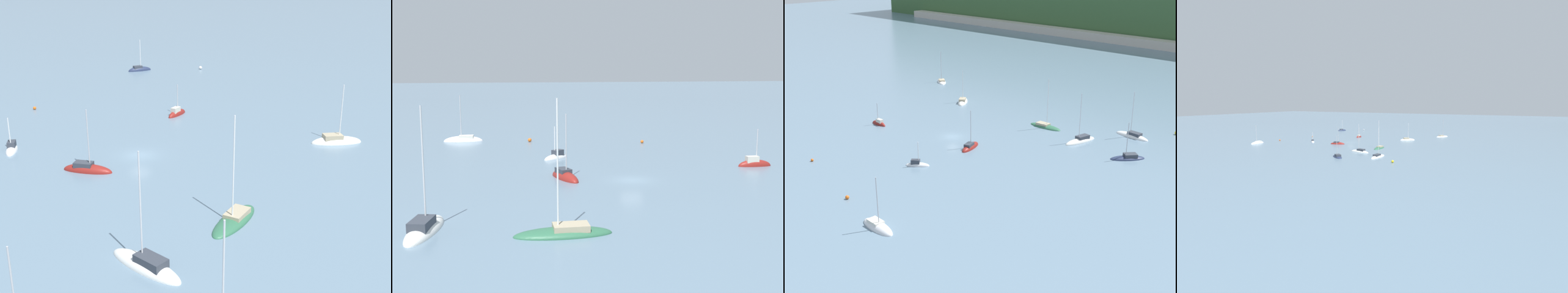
% 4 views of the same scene
% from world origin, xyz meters
% --- Properties ---
extents(ground_plane, '(600.00, 600.00, 0.00)m').
position_xyz_m(ground_plane, '(0.00, 0.00, 0.00)').
color(ground_plane, slate).
extents(sailboat_2, '(4.64, 1.38, 5.95)m').
position_xyz_m(sailboat_2, '(-18.31, -6.22, 0.12)').
color(sailboat_2, maroon).
rests_on(sailboat_2, ground_plane).
extents(sailboat_3, '(4.36, 4.06, 5.37)m').
position_xyz_m(sailboat_3, '(7.65, -15.84, 0.13)').
color(sailboat_3, silver).
rests_on(sailboat_3, ground_plane).
extents(sailboat_6, '(6.35, 7.12, 9.30)m').
position_xyz_m(sailboat_6, '(-18.49, 20.53, 0.10)').
color(sailboat_6, white).
rests_on(sailboat_6, ground_plane).
extents(sailboat_7, '(8.25, 2.82, 11.80)m').
position_xyz_m(sailboat_7, '(10.03, 19.38, 0.10)').
color(sailboat_7, '#2D6647').
rests_on(sailboat_7, ground_plane).
extents(sailboat_8, '(3.56, 8.31, 11.33)m').
position_xyz_m(sailboat_8, '(21.42, 16.92, 0.12)').
color(sailboat_8, white).
rests_on(sailboat_8, ground_plane).
extents(sailboat_9, '(5.38, 4.26, 7.84)m').
position_xyz_m(sailboat_9, '(-43.40, -32.89, 0.09)').
color(sailboat_9, '#232D4C').
rests_on(sailboat_9, ground_plane).
extents(sailboat_10, '(3.87, 6.58, 8.76)m').
position_xyz_m(sailboat_10, '(7.74, -2.14, 0.09)').
color(sailboat_10, maroon).
rests_on(sailboat_10, ground_plane).
extents(mooring_buoy_0, '(0.54, 0.54, 0.54)m').
position_xyz_m(mooring_buoy_0, '(-8.30, -28.63, 0.27)').
color(mooring_buoy_0, orange).
rests_on(mooring_buoy_0, ground_plane).
extents(mooring_buoy_2, '(0.72, 0.72, 0.72)m').
position_xyz_m(mooring_buoy_2, '(-51.96, -21.94, 0.36)').
color(mooring_buoy_2, white).
rests_on(mooring_buoy_2, ground_plane).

